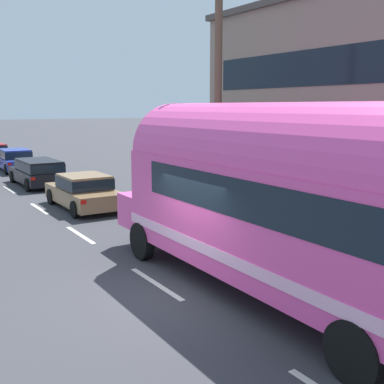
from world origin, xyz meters
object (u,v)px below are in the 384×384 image
at_px(painted_bus, 295,196).
at_px(car_lead, 84,190).
at_px(car_second, 38,171).
at_px(utility_pole, 218,94).
at_px(car_third, 15,159).

distance_m(painted_bus, car_lead, 11.69).
bearing_deg(car_second, car_lead, -89.68).
height_order(utility_pole, car_second, utility_pole).
height_order(painted_bus, car_third, painted_bus).
bearing_deg(painted_bus, car_second, 90.52).
relative_size(painted_bus, car_third, 2.38).
height_order(utility_pole, car_lead, utility_pole).
bearing_deg(car_third, car_lead, -91.58).
height_order(utility_pole, car_third, utility_pole).
bearing_deg(car_third, painted_bus, -90.55).
distance_m(utility_pole, car_third, 19.63).
bearing_deg(utility_pole, car_lead, 113.47).
bearing_deg(car_third, utility_pole, -83.75).
relative_size(painted_bus, car_second, 2.45).
xyz_separation_m(utility_pole, painted_bus, (-2.34, -5.89, -2.12)).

